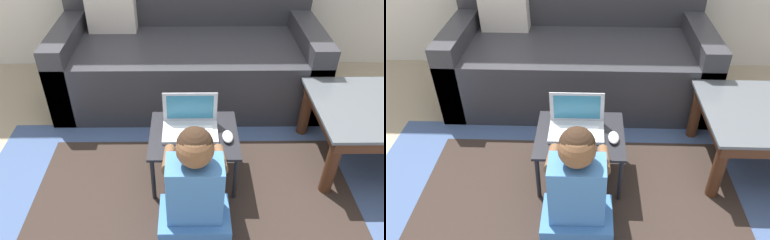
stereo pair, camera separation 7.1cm
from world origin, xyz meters
TOP-DOWN VIEW (x-y plane):
  - ground_plane at (0.00, 0.00)m, footprint 16.00×16.00m
  - area_rug at (0.03, -0.23)m, footprint 2.52×1.42m
  - couch at (-0.02, 0.97)m, footprint 1.91×0.92m
  - laptop_desk at (0.03, -0.02)m, footprint 0.50×0.43m
  - laptop at (0.01, 0.01)m, footprint 0.31×0.20m
  - computer_mouse at (0.21, -0.06)m, footprint 0.06×0.10m
  - person_seated at (0.02, -0.43)m, footprint 0.35×0.37m

SIDE VIEW (x-z plane):
  - ground_plane at x=0.00m, z-range 0.00..0.00m
  - area_rug at x=0.03m, z-range 0.00..0.01m
  - laptop_desk at x=0.03m, z-range 0.12..0.44m
  - person_seated at x=0.02m, z-range -0.03..0.63m
  - couch at x=-0.02m, z-range -0.15..0.78m
  - computer_mouse at x=0.21m, z-range 0.32..0.35m
  - laptop at x=0.01m, z-range 0.25..0.46m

